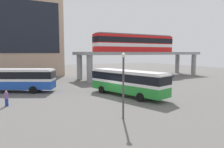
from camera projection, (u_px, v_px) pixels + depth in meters
name	position (u px, v px, depth m)	size (l,w,h in m)	color
ground_plane	(84.00, 86.00, 34.57)	(120.00, 120.00, 0.00)	#605E5B
station_building	(8.00, 33.00, 47.78)	(22.75, 11.90, 19.91)	tan
elevated_platform	(142.00, 55.00, 47.02)	(30.20, 6.97, 5.61)	gray
train	(135.00, 43.00, 45.83)	(19.31, 2.96, 3.84)	red
bus_main	(127.00, 80.00, 26.17)	(5.25, 11.32, 3.22)	#268C33
bus_secondary	(14.00, 78.00, 28.88)	(10.90, 7.55, 3.22)	#1E4CB2
bicycle_black	(140.00, 79.00, 40.56)	(1.76, 0.42, 1.04)	black
bicycle_blue	(172.00, 76.00, 45.38)	(1.76, 0.47, 1.04)	black
bicycle_silver	(158.00, 77.00, 44.36)	(1.74, 0.55, 1.04)	black
pedestrian_waiting_near_stop	(6.00, 99.00, 21.26)	(0.40, 0.47, 1.60)	navy
lamp_post	(123.00, 80.00, 16.86)	(0.36, 0.36, 5.42)	#3F3F44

